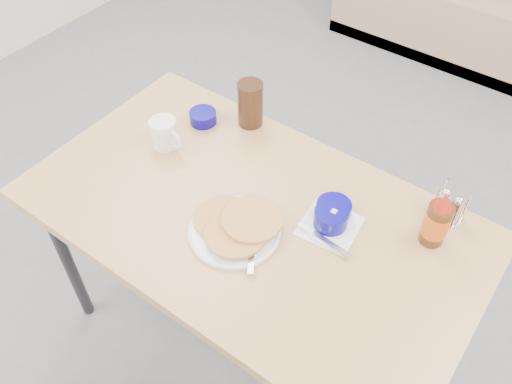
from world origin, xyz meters
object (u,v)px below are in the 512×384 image
Objects in this scene: condiment_caddy at (449,207)px; pancake_plate at (236,227)px; amber_tumbler at (250,104)px; dining_table at (251,225)px; syrup_bottle at (437,221)px; creamer_bowl at (203,117)px; booth_bench at (495,4)px; grits_setting at (330,220)px; coffee_mug at (165,133)px; butter_bowl at (333,210)px.

pancake_plate is at bearing -125.80° from condiment_caddy.
amber_tumbler is 0.74m from condiment_caddy.
syrup_bottle reaches higher than dining_table.
creamer_bowl is 0.88m from condiment_caddy.
booth_bench is 2.56m from dining_table.
dining_table is (0.00, -2.53, 0.35)m from booth_bench.
condiment_caddy reaches higher than pancake_plate.
booth_bench reaches higher than grits_setting.
syrup_bottle is (0.90, 0.15, 0.03)m from coffee_mug.
coffee_mug is at bearing 169.84° from dining_table.
syrup_bottle reaches higher than pancake_plate.
butter_bowl is at bearing -131.69° from condiment_caddy.
amber_tumbler is (-0.25, -2.19, 0.49)m from booth_bench.
grits_setting is 2.09× the size of creamer_bowl.
coffee_mug reaches higher than creamer_bowl.
amber_tumbler is at bearing 171.32° from syrup_bottle.
coffee_mug is (-0.42, 0.07, 0.11)m from dining_table.
grits_setting reaches higher than butter_bowl.
condiment_caddy reaches higher than dining_table.
booth_bench is at bearing 83.41° from amber_tumbler.
dining_table is 0.60m from condiment_caddy.
butter_bowl reaches higher than dining_table.
grits_setting is at bearing -84.78° from booth_bench.
condiment_caddy is (0.28, 0.20, 0.02)m from butter_bowl.
coffee_mug is 0.94m from condiment_caddy.
booth_bench reaches higher than amber_tumbler.
booth_bench reaches higher than syrup_bottle.
condiment_caddy is (0.49, 0.34, 0.10)m from dining_table.
booth_bench is at bearing 94.95° from butter_bowl.
grits_setting is at bearing 1.75° from coffee_mug.
creamer_bowl is (-0.39, -2.29, 0.43)m from booth_bench.
amber_tumbler is at bearing 156.41° from butter_bowl.
coffee_mug is 0.69× the size of syrup_bottle.
syrup_bottle reaches higher than butter_bowl.
pancake_plate is 2.09× the size of coffee_mug.
coffee_mug is at bearing -174.10° from butter_bowl.
booth_bench is 9.45× the size of grits_setting.
coffee_mug is 0.80× the size of amber_tumbler.
grits_setting reaches higher than dining_table.
pancake_plate is 1.45× the size of syrup_bottle.
condiment_caddy is at bearing 43.19° from grits_setting.
condiment_caddy is at bearing 16.43° from coffee_mug.
grits_setting reaches higher than creamer_bowl.
creamer_bowl is at bearing 148.16° from dining_table.
creamer_bowl is 0.57× the size of amber_tumbler.
booth_bench is at bearing 90.00° from dining_table.
coffee_mug is 1.25× the size of butter_bowl.
coffee_mug is 0.31m from amber_tumbler.
pancake_plate is 2.89× the size of creamer_bowl.
grits_setting is (0.21, 0.18, 0.01)m from pancake_plate.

